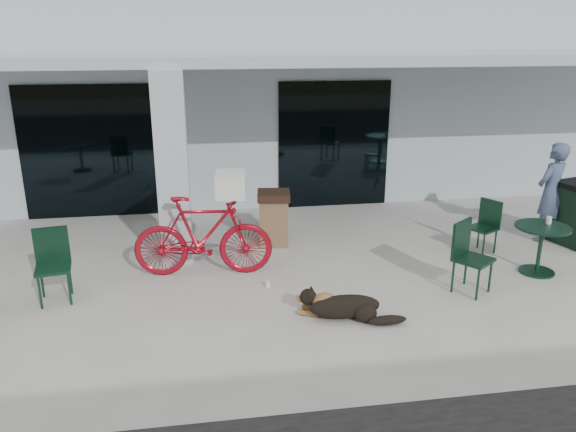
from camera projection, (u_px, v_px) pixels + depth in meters
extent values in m
plane|color=beige|center=(287.00, 318.00, 7.55)|extent=(80.00, 80.00, 0.00)
cube|color=#ABB9C1|center=(237.00, 88.00, 14.83)|extent=(22.00, 7.00, 4.50)
cube|color=black|center=(93.00, 152.00, 11.33)|extent=(2.80, 0.06, 2.70)
cube|color=black|center=(334.00, 145.00, 12.07)|extent=(2.40, 0.06, 2.70)
cube|color=#ABB9C1|center=(172.00, 169.00, 9.00)|extent=(0.50, 0.50, 3.12)
cube|color=#ABB9C1|center=(255.00, 59.00, 9.93)|extent=(22.00, 2.80, 0.18)
imported|color=#A70D1D|center=(203.00, 236.00, 8.71)|extent=(2.19, 0.79, 1.29)
cube|color=white|center=(230.00, 184.00, 8.48)|extent=(0.49, 0.63, 0.35)
cylinder|color=white|center=(268.00, 284.00, 8.45)|extent=(0.08, 0.08, 0.09)
imported|color=#465475|center=(551.00, 193.00, 10.09)|extent=(0.79, 0.69, 1.82)
cylinder|color=white|center=(549.00, 220.00, 8.82)|extent=(0.08, 0.08, 0.12)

